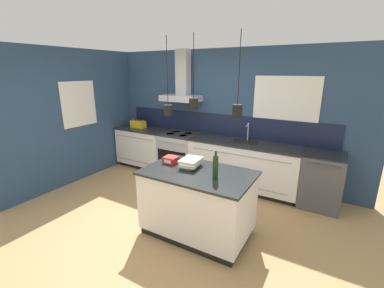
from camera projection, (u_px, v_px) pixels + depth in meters
The scene contains 12 objects.
ground_plane at pixel (163, 221), 3.88m from camera, with size 16.00×16.00×0.00m, color tan.
wall_back at pixel (218, 113), 5.18m from camera, with size 5.60×2.13×2.60m.
wall_left at pixel (85, 115), 5.27m from camera, with size 0.08×3.80×2.60m.
counter_run_left at pixel (144, 147), 6.01m from camera, with size 1.21×0.64×0.91m.
counter_run_sink at pixel (243, 165), 4.85m from camera, with size 2.07×0.64×1.25m.
oven_range at pixel (180, 154), 5.53m from camera, with size 0.78×0.66×0.91m.
dishwasher at pixel (321, 180), 4.20m from camera, with size 0.63×0.65×0.91m.
kitchen_island at pixel (198, 203), 3.48m from camera, with size 1.45×0.90×0.91m.
bottle_on_island at pixel (215, 167), 3.09m from camera, with size 0.07×0.07×0.36m.
book_stack at pixel (191, 163), 3.50m from camera, with size 0.28×0.37×0.12m.
red_supply_box at pixel (171, 160), 3.66m from camera, with size 0.19×0.17×0.10m.
yellow_toolbox at pixel (138, 124), 5.93m from camera, with size 0.34×0.18×0.19m.
Camera 1 is at (2.09, -2.72, 2.19)m, focal length 24.00 mm.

